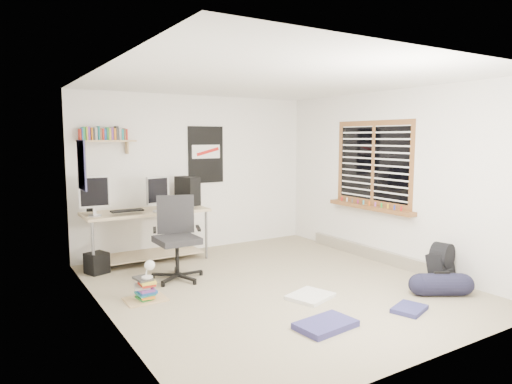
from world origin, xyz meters
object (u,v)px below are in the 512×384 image
desk (146,237)px  book_stack (145,287)px  duffel_bag (441,284)px  office_chair (177,242)px  backpack (441,270)px

desk → book_stack: 1.69m
book_stack → duffel_bag: bearing=-29.2°
duffel_bag → office_chair: bearing=168.4°
duffel_bag → book_stack: duffel_bag is taller
backpack → book_stack: (-3.27, 1.45, -0.05)m
office_chair → duffel_bag: office_chair is taller
desk → office_chair: bearing=-96.8°
book_stack → desk: bearing=71.2°
backpack → duffel_bag: 0.37m
desk → duffel_bag: desk is taller
office_chair → backpack: office_chair is taller
office_chair → duffel_bag: size_ratio=2.12×
desk → book_stack: bearing=-118.9°
desk → backpack: desk is taller
backpack → duffel_bag: backpack is taller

